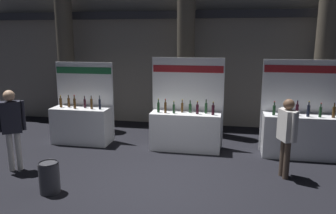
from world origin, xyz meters
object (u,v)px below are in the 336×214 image
at_px(visitor_1, 287,131).
at_px(exhibitor_booth_2, 300,132).
at_px(visitor_0, 12,123).
at_px(exhibitor_booth_1, 186,127).
at_px(exhibitor_booth_0, 82,122).
at_px(trash_bin, 49,177).

bearing_deg(visitor_1, exhibitor_booth_2, -41.21).
relative_size(exhibitor_booth_2, visitor_0, 1.31).
bearing_deg(exhibitor_booth_1, exhibitor_booth_2, -0.28).
height_order(exhibitor_booth_2, visitor_0, exhibitor_booth_2).
relative_size(exhibitor_booth_1, visitor_0, 1.32).
bearing_deg(exhibitor_booth_0, trash_bin, -76.38).
relative_size(trash_bin, visitor_1, 0.36).
distance_m(visitor_0, visitor_1, 5.81).
xyz_separation_m(exhibitor_booth_0, exhibitor_booth_1, (2.90, 0.00, 0.01)).
relative_size(visitor_0, visitor_1, 1.07).
relative_size(exhibitor_booth_0, trash_bin, 3.62).
bearing_deg(exhibitor_booth_1, exhibitor_booth_0, -179.98).
distance_m(exhibitor_booth_0, visitor_0, 2.25).
bearing_deg(exhibitor_booth_2, visitor_0, -161.57).
height_order(exhibitor_booth_1, visitor_1, exhibitor_booth_1).
relative_size(exhibitor_booth_2, visitor_1, 1.40).
relative_size(exhibitor_booth_0, exhibitor_booth_2, 0.94).
bearing_deg(exhibitor_booth_2, trash_bin, -149.46).
distance_m(trash_bin, visitor_0, 1.74).
distance_m(trash_bin, visitor_1, 4.77).
bearing_deg(visitor_0, exhibitor_booth_1, -2.03).
distance_m(exhibitor_booth_0, exhibitor_booth_1, 2.90).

